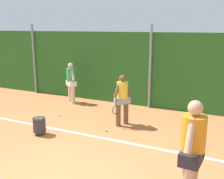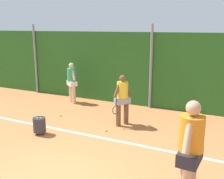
{
  "view_description": "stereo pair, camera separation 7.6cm",
  "coord_description": "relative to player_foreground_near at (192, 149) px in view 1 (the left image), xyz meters",
  "views": [
    {
      "loc": [
        2.91,
        -3.66,
        3.05
      ],
      "look_at": [
        -0.3,
        3.16,
        1.26
      ],
      "focal_mm": 42.9,
      "sensor_mm": 36.0,
      "label": 1
    },
    {
      "loc": [
        2.97,
        -3.63,
        3.05
      ],
      "look_at": [
        -0.3,
        3.16,
        1.26
      ],
      "focal_mm": 42.9,
      "sensor_mm": 36.0,
      "label": 2
    }
  ],
  "objects": [
    {
      "name": "ball_hopper",
      "position": [
        -4.43,
        1.4,
        -0.78
      ],
      "size": [
        0.36,
        0.36,
        0.51
      ],
      "color": "#2D2D33",
      "rests_on": "ground_plane"
    },
    {
      "name": "tennis_ball_4",
      "position": [
        -4.85,
        2.95,
        -1.04
      ],
      "size": [
        0.07,
        0.07,
        0.07
      ],
      "primitive_type": "sphere",
      "color": "#CCDB33",
      "rests_on": "ground_plane"
    },
    {
      "name": "player_midcourt",
      "position": [
        -2.59,
        3.12,
        -0.17
      ],
      "size": [
        0.46,
        0.7,
        1.6
      ],
      "rotation": [
        0.0,
        0.0,
        4.22
      ],
      "color": "brown",
      "rests_on": "ground_plane"
    },
    {
      "name": "tennis_ball_9",
      "position": [
        -0.74,
        4.4,
        -1.04
      ],
      "size": [
        0.07,
        0.07,
        0.07
      ],
      "primitive_type": "sphere",
      "color": "#CCDB33",
      "rests_on": "ground_plane"
    },
    {
      "name": "tennis_ball_7",
      "position": [
        -2.8,
        2.41,
        -1.04
      ],
      "size": [
        0.07,
        0.07,
        0.07
      ],
      "primitive_type": "sphere",
      "color": "#CCDB33",
      "rests_on": "ground_plane"
    },
    {
      "name": "ground_plane",
      "position": [
        -2.38,
        1.19,
        -1.07
      ],
      "size": [
        29.4,
        29.4,
        0.0
      ],
      "primitive_type": "plane",
      "color": "#C67542"
    },
    {
      "name": "court_baseline_paint",
      "position": [
        -2.38,
        1.93,
        -1.07
      ],
      "size": [
        13.96,
        0.1,
        0.01
      ],
      "primitive_type": "cube",
      "color": "white",
      "rests_on": "ground_plane"
    },
    {
      "name": "player_backcourt_far",
      "position": [
        -5.44,
        4.58,
        -0.15
      ],
      "size": [
        0.58,
        0.5,
        1.63
      ],
      "rotation": [
        0.0,
        0.0,
        5.67
      ],
      "color": "beige",
      "rests_on": "ground_plane"
    },
    {
      "name": "fence_post_left",
      "position": [
        -7.89,
        5.29,
        0.5
      ],
      "size": [
        0.1,
        0.1,
        3.14
      ],
      "primitive_type": "cylinder",
      "color": "gray",
      "rests_on": "ground_plane"
    },
    {
      "name": "hedge_fence_backdrop",
      "position": [
        -2.38,
        5.47,
        0.35
      ],
      "size": [
        19.11,
        0.25,
        2.84
      ],
      "primitive_type": "cube",
      "color": "#286023",
      "rests_on": "ground_plane"
    },
    {
      "name": "player_foreground_near",
      "position": [
        0.0,
        0.0,
        0.0
      ],
      "size": [
        0.41,
        0.87,
        1.91
      ],
      "rotation": [
        0.0,
        0.0,
        1.5
      ],
      "color": "tan",
      "rests_on": "ground_plane"
    },
    {
      "name": "fence_post_center",
      "position": [
        -2.38,
        5.29,
        0.5
      ],
      "size": [
        0.1,
        0.1,
        3.14
      ],
      "primitive_type": "cylinder",
      "color": "gray",
      "rests_on": "ground_plane"
    }
  ]
}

